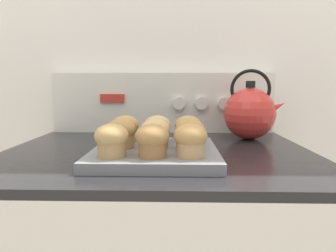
# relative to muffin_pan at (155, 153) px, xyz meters

# --- Properties ---
(wall_back) EXTENTS (8.00, 0.05, 2.40)m
(wall_back) POSITION_rel_muffin_pan_xyz_m (0.00, 0.43, 0.29)
(wall_back) COLOR white
(wall_back) RESTS_ON ground_plane
(control_panel) EXTENTS (0.75, 0.07, 0.20)m
(control_panel) POSITION_rel_muffin_pan_xyz_m (0.00, 0.38, 0.09)
(control_panel) COLOR silver
(control_panel) RESTS_ON stove_range
(muffin_pan) EXTENTS (0.27, 0.27, 0.02)m
(muffin_pan) POSITION_rel_muffin_pan_xyz_m (0.00, 0.00, 0.00)
(muffin_pan) COLOR slate
(muffin_pan) RESTS_ON stove_range
(muffin_r0_c0) EXTENTS (0.07, 0.07, 0.07)m
(muffin_r0_c0) POSITION_rel_muffin_pan_xyz_m (-0.08, -0.08, 0.04)
(muffin_r0_c0) COLOR tan
(muffin_r0_c0) RESTS_ON muffin_pan
(muffin_r0_c1) EXTENTS (0.07, 0.07, 0.07)m
(muffin_r0_c1) POSITION_rel_muffin_pan_xyz_m (-0.00, -0.08, 0.04)
(muffin_r0_c1) COLOR olive
(muffin_r0_c1) RESTS_ON muffin_pan
(muffin_r0_c2) EXTENTS (0.07, 0.07, 0.07)m
(muffin_r0_c2) POSITION_rel_muffin_pan_xyz_m (0.08, -0.08, 0.04)
(muffin_r0_c2) COLOR tan
(muffin_r0_c2) RESTS_ON muffin_pan
(muffin_r1_c0) EXTENTS (0.07, 0.07, 0.07)m
(muffin_r1_c0) POSITION_rel_muffin_pan_xyz_m (-0.08, 0.00, 0.04)
(muffin_r1_c0) COLOR tan
(muffin_r1_c0) RESTS_ON muffin_pan
(muffin_r1_c1) EXTENTS (0.07, 0.07, 0.07)m
(muffin_r1_c1) POSITION_rel_muffin_pan_xyz_m (-0.00, 0.00, 0.04)
(muffin_r1_c1) COLOR tan
(muffin_r1_c1) RESTS_ON muffin_pan
(muffin_r1_c2) EXTENTS (0.07, 0.07, 0.07)m
(muffin_r1_c2) POSITION_rel_muffin_pan_xyz_m (0.08, -0.00, 0.04)
(muffin_r1_c2) COLOR #A37A4C
(muffin_r1_c2) RESTS_ON muffin_pan
(muffin_r2_c0) EXTENTS (0.07, 0.07, 0.07)m
(muffin_r2_c0) POSITION_rel_muffin_pan_xyz_m (-0.08, 0.08, 0.04)
(muffin_r2_c0) COLOR tan
(muffin_r2_c0) RESTS_ON muffin_pan
(muffin_r2_c1) EXTENTS (0.07, 0.07, 0.07)m
(muffin_r2_c1) POSITION_rel_muffin_pan_xyz_m (-0.00, 0.08, 0.04)
(muffin_r2_c1) COLOR tan
(muffin_r2_c1) RESTS_ON muffin_pan
(muffin_r2_c2) EXTENTS (0.07, 0.07, 0.07)m
(muffin_r2_c2) POSITION_rel_muffin_pan_xyz_m (0.08, 0.08, 0.04)
(muffin_r2_c2) COLOR tan
(muffin_r2_c2) RESTS_ON muffin_pan
(tea_kettle) EXTENTS (0.18, 0.15, 0.21)m
(tea_kettle) POSITION_rel_muffin_pan_xyz_m (0.27, 0.24, 0.07)
(tea_kettle) COLOR red
(tea_kettle) RESTS_ON stove_range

